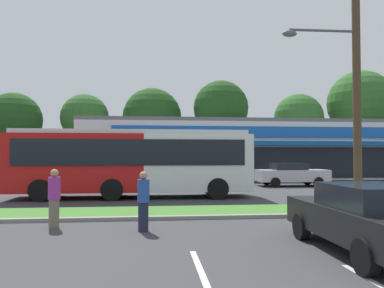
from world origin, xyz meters
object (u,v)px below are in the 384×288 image
object	(u,v)px
city_bus	(133,161)
car_3	(86,176)
car_0	(367,218)
pedestrian_near_bench	(143,201)
car_5	(291,174)
utility_pole	(353,76)
pedestrian_by_pole	(54,198)

from	to	relation	value
city_bus	car_3	size ratio (longest dim) A/B	2.42
car_0	pedestrian_near_bench	world-z (taller)	pedestrian_near_bench
car_3	car_5	distance (m)	13.31
utility_pole	pedestrian_near_bench	distance (m)	9.38
car_0	pedestrian_near_bench	distance (m)	5.48
utility_pole	pedestrian_by_pole	world-z (taller)	utility_pole
city_bus	utility_pole	bearing A→B (deg)	-30.17
car_3	pedestrian_by_pole	xyz separation A→B (m)	(1.38, -12.92, 0.09)
city_bus	car_3	bearing A→B (deg)	119.64
car_3	car_5	size ratio (longest dim) A/B	1.02
city_bus	car_0	distance (m)	12.19
city_bus	car_5	distance (m)	11.67
car_0	car_3	bearing A→B (deg)	27.65
car_5	pedestrian_by_pole	distance (m)	17.68
car_3	car_0	bearing A→B (deg)	117.65
city_bus	pedestrian_by_pole	distance (m)	7.61
utility_pole	car_5	distance (m)	11.60
car_0	car_5	bearing A→B (deg)	-15.77
city_bus	pedestrian_near_bench	world-z (taller)	city_bus
car_3	pedestrian_by_pole	size ratio (longest dim) A/B	2.85
car_3	pedestrian_near_bench	world-z (taller)	pedestrian_near_bench
city_bus	pedestrian_by_pole	bearing A→B (deg)	-103.78
utility_pole	city_bus	distance (m)	10.37
pedestrian_near_bench	car_5	bearing A→B (deg)	-129.66
city_bus	car_0	world-z (taller)	city_bus
car_5	pedestrian_near_bench	bearing A→B (deg)	-124.29
car_3	car_5	xyz separation A→B (m)	(13.31, 0.13, 0.05)
pedestrian_near_bench	utility_pole	bearing A→B (deg)	-163.53
utility_pole	car_0	size ratio (longest dim) A/B	2.11
car_3	pedestrian_near_bench	xyz separation A→B (m)	(3.91, -13.66, 0.07)
car_0	city_bus	bearing A→B (deg)	26.61
utility_pole	car_5	size ratio (longest dim) A/B	2.02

